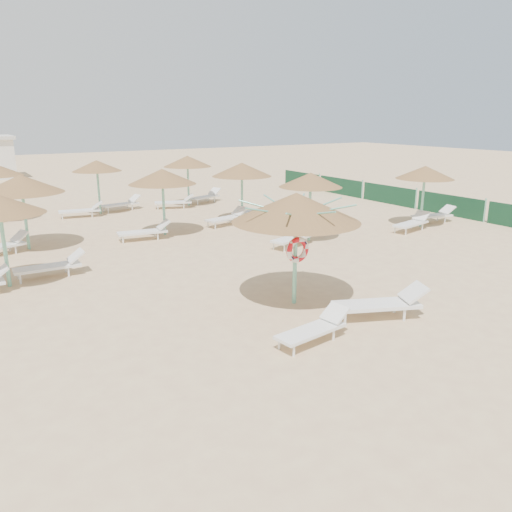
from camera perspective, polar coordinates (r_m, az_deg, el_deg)
ground at (r=12.64m, az=3.74°, el=-6.27°), size 120.00×120.00×0.00m
main_palapa at (r=12.48m, az=4.61°, el=5.51°), size 3.24×3.24×2.90m
lounger_main_a at (r=10.93m, az=6.73°, el=-8.19°), size 1.87×0.78×0.66m
lounger_main_b at (r=12.43m, az=14.26°, el=-5.22°), size 2.31×1.47×0.81m
palapa_field at (r=21.43m, az=-10.72°, el=8.92°), size 20.74×13.64×2.73m
windbreak_fence at (r=28.85m, az=14.99°, el=6.77°), size 0.08×19.84×1.10m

